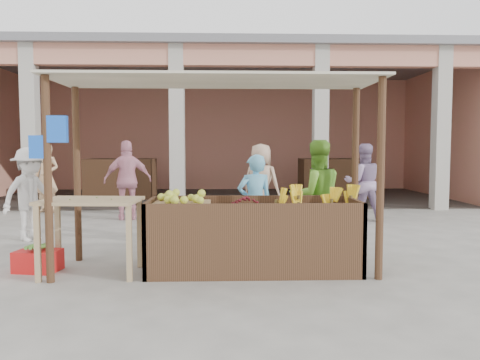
{
  "coord_description": "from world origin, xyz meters",
  "views": [
    {
      "loc": [
        0.14,
        -5.78,
        1.55
      ],
      "look_at": [
        0.38,
        1.2,
        1.06
      ],
      "focal_mm": 35.0,
      "sensor_mm": 36.0,
      "label": 1
    }
  ],
  "objects_px": {
    "fruit_stall": "(253,239)",
    "vendor_green": "(316,193)",
    "side_table": "(91,211)",
    "red_crate": "(38,261)",
    "vendor_blue": "(255,201)",
    "motorcycle": "(236,209)"
  },
  "relations": [
    {
      "from": "fruit_stall",
      "to": "vendor_green",
      "type": "distance_m",
      "value": 1.49
    },
    {
      "from": "fruit_stall",
      "to": "side_table",
      "type": "relative_size",
      "value": 2.18
    },
    {
      "from": "fruit_stall",
      "to": "red_crate",
      "type": "height_order",
      "value": "fruit_stall"
    },
    {
      "from": "side_table",
      "to": "vendor_green",
      "type": "height_order",
      "value": "vendor_green"
    },
    {
      "from": "vendor_blue",
      "to": "motorcycle",
      "type": "distance_m",
      "value": 1.55
    },
    {
      "from": "red_crate",
      "to": "fruit_stall",
      "type": "bearing_deg",
      "value": 9.17
    },
    {
      "from": "vendor_blue",
      "to": "vendor_green",
      "type": "bearing_deg",
      "value": 168.01
    },
    {
      "from": "side_table",
      "to": "vendor_blue",
      "type": "height_order",
      "value": "vendor_blue"
    },
    {
      "from": "fruit_stall",
      "to": "vendor_blue",
      "type": "relative_size",
      "value": 1.69
    },
    {
      "from": "vendor_green",
      "to": "motorcycle",
      "type": "relative_size",
      "value": 1.01
    },
    {
      "from": "side_table",
      "to": "vendor_blue",
      "type": "xyz_separation_m",
      "value": [
        2.06,
        1.1,
        -0.01
      ]
    },
    {
      "from": "side_table",
      "to": "vendor_green",
      "type": "relative_size",
      "value": 0.68
    },
    {
      "from": "red_crate",
      "to": "vendor_green",
      "type": "bearing_deg",
      "value": 24.75
    },
    {
      "from": "vendor_blue",
      "to": "motorcycle",
      "type": "xyz_separation_m",
      "value": [
        -0.24,
        1.5,
        -0.32
      ]
    },
    {
      "from": "vendor_green",
      "to": "motorcycle",
      "type": "xyz_separation_m",
      "value": [
        -1.14,
        1.49,
        -0.42
      ]
    },
    {
      "from": "red_crate",
      "to": "motorcycle",
      "type": "xyz_separation_m",
      "value": [
        2.54,
        2.44,
        0.32
      ]
    },
    {
      "from": "red_crate",
      "to": "vendor_blue",
      "type": "distance_m",
      "value": 3.0
    },
    {
      "from": "side_table",
      "to": "red_crate",
      "type": "relative_size",
      "value": 2.34
    },
    {
      "from": "vendor_blue",
      "to": "red_crate",
      "type": "bearing_deg",
      "value": 6.2
    },
    {
      "from": "side_table",
      "to": "red_crate",
      "type": "distance_m",
      "value": 0.98
    },
    {
      "from": "side_table",
      "to": "red_crate",
      "type": "xyz_separation_m",
      "value": [
        -0.71,
        0.16,
        -0.65
      ]
    },
    {
      "from": "vendor_blue",
      "to": "motorcycle",
      "type": "bearing_deg",
      "value": -93.64
    }
  ]
}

